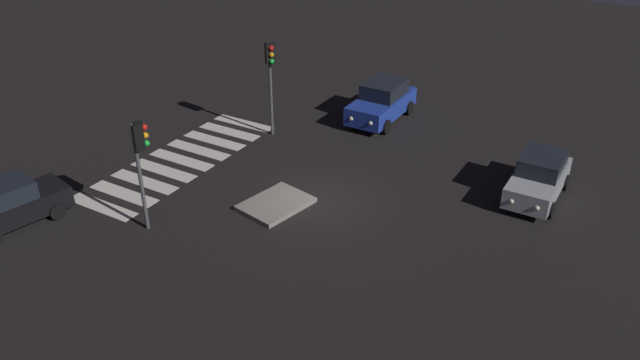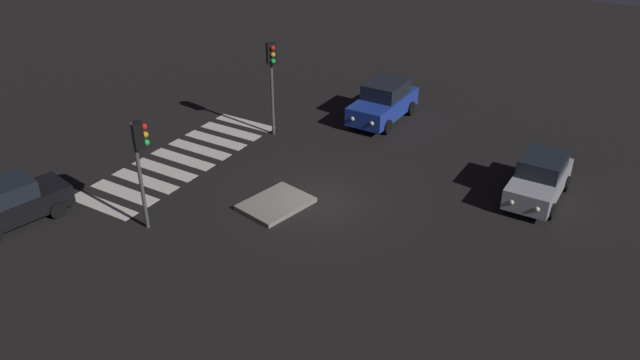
% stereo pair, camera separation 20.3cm
% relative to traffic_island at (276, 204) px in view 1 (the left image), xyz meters
% --- Properties ---
extents(ground_plane, '(80.00, 80.00, 0.00)m').
position_rel_traffic_island_xyz_m(ground_plane, '(-1.12, 1.34, -0.09)').
color(ground_plane, black).
extents(traffic_island, '(2.96, 2.45, 0.18)m').
position_rel_traffic_island_xyz_m(traffic_island, '(0.00, 0.00, 0.00)').
color(traffic_island, gray).
rests_on(traffic_island, ground).
extents(car_blue, '(4.46, 2.12, 1.93)m').
position_rel_traffic_island_xyz_m(car_blue, '(-9.67, -0.13, 0.86)').
color(car_blue, '#1E389E').
rests_on(car_blue, ground).
extents(car_black, '(4.16, 2.48, 1.72)m').
position_rel_traffic_island_xyz_m(car_black, '(5.96, -7.62, 0.75)').
color(car_black, black).
rests_on(car_black, ground).
extents(car_silver, '(4.07, 1.92, 1.76)m').
position_rel_traffic_island_xyz_m(car_silver, '(-5.86, 8.51, 0.78)').
color(car_silver, '#9EA0A5').
rests_on(car_silver, ground).
extents(traffic_light_east, '(0.53, 0.54, 4.19)m').
position_rel_traffic_island_xyz_m(traffic_light_east, '(3.58, -3.07, 3.09)').
color(traffic_light_east, '#47474C').
rests_on(traffic_light_east, ground).
extents(traffic_light_south, '(0.54, 0.53, 4.52)m').
position_rel_traffic_island_xyz_m(traffic_light_south, '(-5.32, -3.74, 3.33)').
color(traffic_light_south, '#47474C').
rests_on(traffic_light_south, ground).
extents(crosswalk_near, '(9.90, 3.20, 0.02)m').
position_rel_traffic_island_xyz_m(crosswalk_near, '(-1.12, -5.79, -0.08)').
color(crosswalk_near, silver).
rests_on(crosswalk_near, ground).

